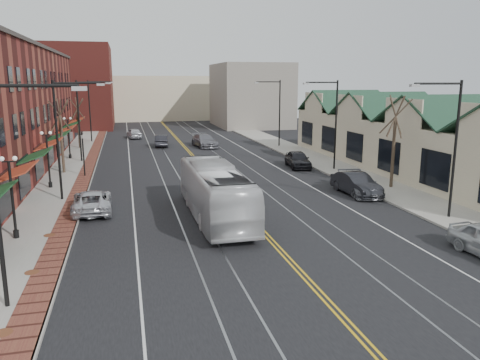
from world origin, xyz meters
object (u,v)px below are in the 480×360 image
parked_car_c (360,184)px  transit_bus (215,192)px  parked_car_b (356,184)px  parked_car_d (298,159)px  parked_suv (92,201)px

parked_car_c → transit_bus: bearing=-155.7°
parked_car_b → parked_car_d: parked_car_b is taller
transit_bus → parked_car_c: (11.32, 3.42, -0.86)m
transit_bus → parked_car_c: 11.86m
parked_suv → parked_car_b: bearing=178.9°
parked_car_b → parked_car_c: bearing=6.7°
parked_car_d → parked_car_b: bearing=-81.7°
parked_car_b → parked_car_d: (-0.26, 11.18, -0.01)m
transit_bus → parked_suv: transit_bus is taller
parked_car_d → parked_suv: bearing=-140.6°
parked_suv → parked_car_c: parked_car_c is taller
parked_car_c → parked_car_b: bearing=-162.2°
parked_suv → parked_car_c: (18.60, 0.32, 0.03)m
parked_car_b → parked_car_c: 0.34m
parked_car_c → parked_car_d: 11.14m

